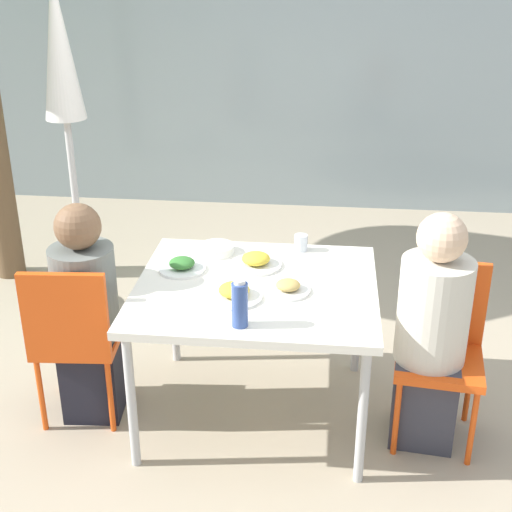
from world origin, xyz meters
The scene contains 15 objects.
ground_plane centered at (0.00, 0.00, 0.00)m, with size 24.00×24.00×0.00m, color tan.
building_facade centered at (0.00, 3.22, 1.50)m, with size 10.00×0.20×3.00m.
dining_table centered at (0.00, 0.00, 0.68)m, with size 1.14×1.02×0.73m.
chair_left centered at (-0.87, -0.15, 0.51)m, with size 0.43×0.43×0.87m.
person_left centered at (-0.82, -0.06, 0.54)m, with size 0.31×0.31×1.13m.
chair_right centered at (0.88, -0.02, 0.51)m, with size 0.44×0.44×0.87m.
person_right centered at (0.82, -0.09, 0.55)m, with size 0.33×0.33×1.16m.
closed_umbrella centered at (-1.24, 1.04, 1.46)m, with size 0.36×0.36×2.10m.
plate_0 centered at (-0.02, 0.21, 0.76)m, with size 0.26×0.26×0.07m.
plate_1 centered at (-0.08, -0.15, 0.76)m, with size 0.26×0.26×0.07m.
plate_2 centered at (-0.38, 0.12, 0.76)m, with size 0.23×0.23×0.07m.
plate_3 centered at (0.16, -0.06, 0.75)m, with size 0.21×0.21×0.06m.
bottle centered at (-0.03, -0.39, 0.84)m, with size 0.07×0.07×0.22m.
drinking_cup centered at (0.19, 0.43, 0.78)m, with size 0.07×0.07×0.09m.
salad_bowl centered at (-0.24, 0.35, 0.76)m, with size 0.18×0.18×0.05m.
Camera 1 is at (0.32, -3.01, 2.24)m, focal length 50.00 mm.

